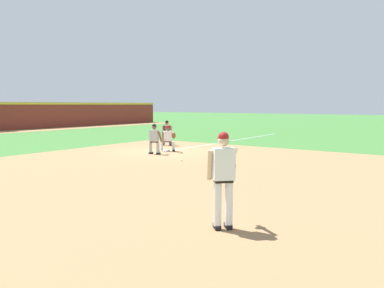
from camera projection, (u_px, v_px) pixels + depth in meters
ground_plane at (165, 152)px, 18.86m from camera, size 160.00×160.00×0.00m
infield_dirt_patch at (181, 173)px, 12.98m from camera, size 18.00×18.00×0.01m
foul_line_stripe at (233, 141)px, 24.55m from camera, size 14.02×0.10×0.00m
first_base_bag at (165, 151)px, 18.86m from camera, size 0.38×0.38×0.09m
baseball at (182, 160)px, 15.69m from camera, size 0.07×0.07×0.07m
pitcher at (224, 174)px, 7.04m from camera, size 0.85×0.56×1.86m
first_baseman at (168, 137)px, 18.87m from camera, size 0.74×1.08×1.34m
baserunner at (154, 138)px, 17.82m from camera, size 0.52×0.64×1.46m
umpire at (167, 132)px, 21.68m from camera, size 0.67×0.67×1.46m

